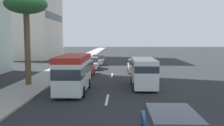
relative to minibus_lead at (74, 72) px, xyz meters
name	(u,v)px	position (x,y,z in m)	size (l,w,h in m)	color
ground_plane	(113,69)	(15.75, -2.82, -1.64)	(198.00, 198.00, 0.00)	#26282B
sidewalk_right	(64,68)	(15.75, 4.34, -1.56)	(162.00, 3.63, 0.15)	#9E9B93
lane_stripe_mid	(107,99)	(-2.40, -2.82, -1.63)	(3.20, 0.16, 0.01)	silver
lane_stripe_far	(112,75)	(9.33, -2.82, -1.63)	(3.20, 0.16, 0.01)	silver
minibus_lead	(74,72)	(0.00, 0.00, 0.00)	(6.08, 2.26, 2.99)	silver
car_second	(98,60)	(21.70, -0.13, -0.87)	(4.16, 1.94, 1.62)	beige
van_third	(144,71)	(2.21, -5.84, -0.19)	(5.33, 2.08, 2.54)	white
car_fourth	(135,66)	(12.09, -5.68, -0.84)	(4.58, 1.80, 1.69)	beige
car_fifth	(93,63)	(15.51, 0.13, -0.84)	(4.48, 1.79, 1.68)	white
car_seventh	(85,69)	(9.20, 0.34, -0.84)	(4.76, 1.95, 1.69)	#A51E1E
pedestrian_mid_block	(58,66)	(9.40, 3.62, -0.61)	(0.38, 0.33, 1.61)	#333338
palm_tree	(26,7)	(2.53, 4.63, 5.46)	(3.77, 3.77, 8.06)	brown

